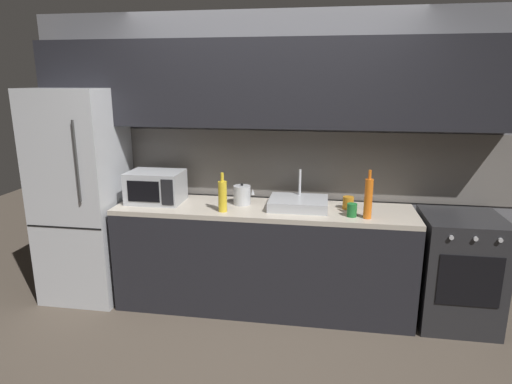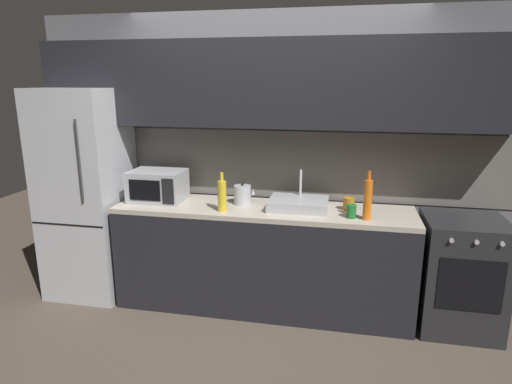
{
  "view_description": "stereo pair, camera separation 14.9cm",
  "coord_description": "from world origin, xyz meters",
  "px_view_note": "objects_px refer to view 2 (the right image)",
  "views": [
    {
      "loc": [
        0.5,
        -2.56,
        1.93
      ],
      "look_at": [
        -0.06,
        0.9,
        1.03
      ],
      "focal_mm": 30.67,
      "sensor_mm": 36.0,
      "label": 1
    },
    {
      "loc": [
        0.65,
        -2.53,
        1.93
      ],
      "look_at": [
        -0.06,
        0.9,
        1.03
      ],
      "focal_mm": 30.67,
      "sensor_mm": 36.0,
      "label": 2
    }
  ],
  "objects_px": {
    "refrigerator": "(87,194)",
    "microwave": "(158,186)",
    "oven_range": "(460,274)",
    "wine_bottle_yellow": "(222,195)",
    "mug_green": "(351,211)",
    "wine_bottle_orange": "(368,199)",
    "mug_amber": "(349,204)",
    "kettle": "(243,195)"
  },
  "relations": [
    {
      "from": "refrigerator",
      "to": "mug_green",
      "type": "bearing_deg",
      "value": -3.44
    },
    {
      "from": "microwave",
      "to": "wine_bottle_yellow",
      "type": "relative_size",
      "value": 1.44
    },
    {
      "from": "microwave",
      "to": "mug_amber",
      "type": "height_order",
      "value": "microwave"
    },
    {
      "from": "oven_range",
      "to": "kettle",
      "type": "relative_size",
      "value": 4.86
    },
    {
      "from": "microwave",
      "to": "kettle",
      "type": "distance_m",
      "value": 0.75
    },
    {
      "from": "wine_bottle_yellow",
      "to": "mug_green",
      "type": "xyz_separation_m",
      "value": [
        1.02,
        0.03,
        -0.08
      ]
    },
    {
      "from": "kettle",
      "to": "wine_bottle_yellow",
      "type": "relative_size",
      "value": 0.58
    },
    {
      "from": "wine_bottle_yellow",
      "to": "kettle",
      "type": "bearing_deg",
      "value": 64.04
    },
    {
      "from": "wine_bottle_yellow",
      "to": "mug_green",
      "type": "bearing_deg",
      "value": 1.47
    },
    {
      "from": "wine_bottle_yellow",
      "to": "refrigerator",
      "type": "bearing_deg",
      "value": 172.79
    },
    {
      "from": "refrigerator",
      "to": "wine_bottle_orange",
      "type": "distance_m",
      "value": 2.46
    },
    {
      "from": "oven_range",
      "to": "wine_bottle_orange",
      "type": "height_order",
      "value": "wine_bottle_orange"
    },
    {
      "from": "microwave",
      "to": "mug_amber",
      "type": "bearing_deg",
      "value": 1.72
    },
    {
      "from": "microwave",
      "to": "kettle",
      "type": "height_order",
      "value": "microwave"
    },
    {
      "from": "microwave",
      "to": "wine_bottle_yellow",
      "type": "height_order",
      "value": "wine_bottle_yellow"
    },
    {
      "from": "mug_amber",
      "to": "mug_green",
      "type": "relative_size",
      "value": 0.99
    },
    {
      "from": "microwave",
      "to": "wine_bottle_orange",
      "type": "height_order",
      "value": "wine_bottle_orange"
    },
    {
      "from": "wine_bottle_yellow",
      "to": "mug_green",
      "type": "distance_m",
      "value": 1.02
    },
    {
      "from": "refrigerator",
      "to": "wine_bottle_yellow",
      "type": "distance_m",
      "value": 1.33
    },
    {
      "from": "microwave",
      "to": "mug_green",
      "type": "relative_size",
      "value": 4.4
    },
    {
      "from": "refrigerator",
      "to": "kettle",
      "type": "height_order",
      "value": "refrigerator"
    },
    {
      "from": "wine_bottle_yellow",
      "to": "wine_bottle_orange",
      "type": "height_order",
      "value": "wine_bottle_orange"
    },
    {
      "from": "wine_bottle_orange",
      "to": "mug_green",
      "type": "xyz_separation_m",
      "value": [
        -0.12,
        0.02,
        -0.11
      ]
    },
    {
      "from": "microwave",
      "to": "refrigerator",
      "type": "bearing_deg",
      "value": -178.45
    },
    {
      "from": "mug_green",
      "to": "wine_bottle_orange",
      "type": "bearing_deg",
      "value": -11.39
    },
    {
      "from": "kettle",
      "to": "oven_range",
      "type": "bearing_deg",
      "value": -2.25
    },
    {
      "from": "oven_range",
      "to": "wine_bottle_orange",
      "type": "xyz_separation_m",
      "value": [
        -0.75,
        -0.16,
        0.61
      ]
    },
    {
      "from": "oven_range",
      "to": "microwave",
      "type": "bearing_deg",
      "value": 179.55
    },
    {
      "from": "kettle",
      "to": "mug_green",
      "type": "height_order",
      "value": "kettle"
    },
    {
      "from": "wine_bottle_yellow",
      "to": "wine_bottle_orange",
      "type": "bearing_deg",
      "value": 0.15
    },
    {
      "from": "refrigerator",
      "to": "wine_bottle_yellow",
      "type": "relative_size",
      "value": 5.86
    },
    {
      "from": "oven_range",
      "to": "wine_bottle_yellow",
      "type": "bearing_deg",
      "value": -174.99
    },
    {
      "from": "mug_amber",
      "to": "wine_bottle_orange",
      "type": "bearing_deg",
      "value": -59.59
    },
    {
      "from": "oven_range",
      "to": "mug_amber",
      "type": "xyz_separation_m",
      "value": [
        -0.88,
        0.07,
        0.5
      ]
    },
    {
      "from": "wine_bottle_yellow",
      "to": "mug_amber",
      "type": "bearing_deg",
      "value": 13.15
    },
    {
      "from": "microwave",
      "to": "mug_green",
      "type": "bearing_deg",
      "value": -5.47
    },
    {
      "from": "microwave",
      "to": "kettle",
      "type": "bearing_deg",
      "value": 3.82
    },
    {
      "from": "kettle",
      "to": "mug_amber",
      "type": "distance_m",
      "value": 0.89
    },
    {
      "from": "refrigerator",
      "to": "microwave",
      "type": "distance_m",
      "value": 0.69
    },
    {
      "from": "oven_range",
      "to": "wine_bottle_yellow",
      "type": "height_order",
      "value": "wine_bottle_yellow"
    },
    {
      "from": "wine_bottle_yellow",
      "to": "oven_range",
      "type": "bearing_deg",
      "value": 5.01
    },
    {
      "from": "kettle",
      "to": "wine_bottle_yellow",
      "type": "distance_m",
      "value": 0.27
    }
  ]
}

